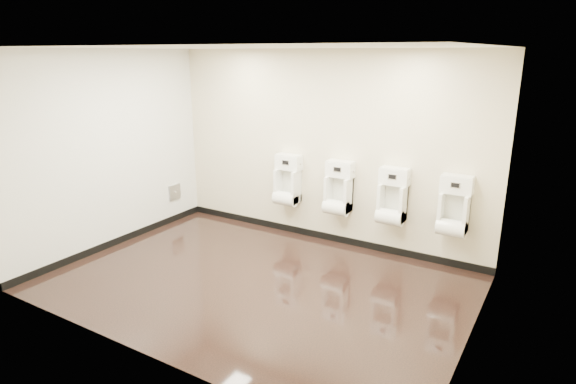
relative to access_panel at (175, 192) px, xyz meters
name	(u,v)px	position (x,y,z in m)	size (l,w,h in m)	color
ground	(256,283)	(2.48, -1.20, -0.50)	(5.00, 3.50, 0.00)	black
ceiling	(252,47)	(2.48, -1.20, 2.30)	(5.00, 3.50, 0.00)	white
back_wall	(323,148)	(2.48, 0.55, 0.90)	(5.00, 0.02, 2.80)	beige
front_wall	(137,216)	(2.48, -2.95, 0.90)	(5.00, 0.02, 2.80)	beige
left_wall	(109,151)	(-0.02, -1.20, 0.90)	(0.02, 3.50, 2.80)	beige
right_wall	(482,208)	(4.98, -1.20, 0.90)	(0.02, 3.50, 2.80)	beige
tile_overlay_left	(110,151)	(-0.01, -1.20, 0.90)	(0.01, 3.50, 2.80)	white
skirting_back	(321,235)	(2.48, 0.54, -0.45)	(5.00, 0.02, 0.10)	black
skirting_left	(119,240)	(-0.01, -1.20, -0.45)	(0.02, 3.50, 0.10)	black
access_panel	(175,192)	(0.00, 0.00, 0.00)	(0.04, 0.25, 0.25)	#9E9EA3
urinal_0	(287,184)	(1.95, 0.42, 0.32)	(0.41, 0.30, 0.76)	white
urinal_1	(338,192)	(2.81, 0.42, 0.32)	(0.41, 0.30, 0.76)	white
urinal_2	(392,201)	(3.61, 0.42, 0.32)	(0.41, 0.30, 0.76)	white
urinal_3	(454,210)	(4.42, 0.42, 0.32)	(0.41, 0.30, 0.76)	white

